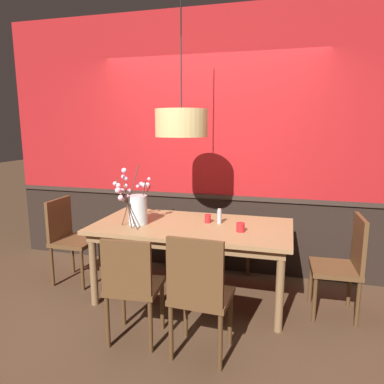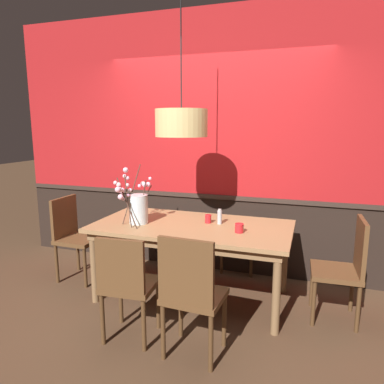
# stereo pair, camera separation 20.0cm
# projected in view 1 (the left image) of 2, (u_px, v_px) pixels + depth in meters

# --- Properties ---
(ground_plane) EXTENTS (24.00, 24.00, 0.00)m
(ground_plane) POSITION_uv_depth(u_px,v_px,m) (192.00, 296.00, 3.66)
(ground_plane) COLOR #4C3321
(back_wall) EXTENTS (5.12, 0.14, 2.99)m
(back_wall) POSITION_uv_depth(u_px,v_px,m) (211.00, 146.00, 4.15)
(back_wall) COLOR black
(back_wall) RESTS_ON ground
(dining_table) EXTENTS (1.92, 0.99, 0.76)m
(dining_table) POSITION_uv_depth(u_px,v_px,m) (192.00, 232.00, 3.53)
(dining_table) COLOR #997047
(dining_table) RESTS_ON ground
(chair_head_east_end) EXTENTS (0.43, 0.44, 0.94)m
(chair_head_east_end) POSITION_uv_depth(u_px,v_px,m) (344.00, 261.00, 3.21)
(chair_head_east_end) COLOR brown
(chair_head_east_end) RESTS_ON ground
(chair_near_side_left) EXTENTS (0.44, 0.42, 0.89)m
(chair_near_side_left) POSITION_uv_depth(u_px,v_px,m) (132.00, 283.00, 2.79)
(chair_near_side_left) COLOR brown
(chair_near_side_left) RESTS_ON ground
(chair_near_side_right) EXTENTS (0.45, 0.41, 0.96)m
(chair_near_side_right) POSITION_uv_depth(u_px,v_px,m) (199.00, 291.00, 2.59)
(chair_near_side_right) COLOR brown
(chair_near_side_right) RESTS_ON ground
(chair_far_side_left) EXTENTS (0.46, 0.42, 0.91)m
(chair_far_side_left) POSITION_uv_depth(u_px,v_px,m) (187.00, 223.00, 4.51)
(chair_far_side_left) COLOR brown
(chair_far_side_left) RESTS_ON ground
(chair_far_side_right) EXTENTS (0.41, 0.42, 0.91)m
(chair_far_side_right) POSITION_uv_depth(u_px,v_px,m) (237.00, 226.00, 4.35)
(chair_far_side_right) COLOR brown
(chair_far_side_right) RESTS_ON ground
(chair_head_west_end) EXTENTS (0.43, 0.44, 0.93)m
(chair_head_west_end) POSITION_uv_depth(u_px,v_px,m) (69.00, 235.00, 3.94)
(chair_head_west_end) COLOR brown
(chair_head_west_end) RESTS_ON ground
(vase_with_blossoms) EXTENTS (0.29, 0.47, 0.57)m
(vase_with_blossoms) POSITION_uv_depth(u_px,v_px,m) (136.00, 208.00, 3.50)
(vase_with_blossoms) COLOR silver
(vase_with_blossoms) RESTS_ON dining_table
(candle_holder_nearer_center) EXTENTS (0.08, 0.08, 0.08)m
(candle_holder_nearer_center) POSITION_uv_depth(u_px,v_px,m) (241.00, 227.00, 3.27)
(candle_holder_nearer_center) COLOR red
(candle_holder_nearer_center) RESTS_ON dining_table
(candle_holder_nearer_edge) EXTENTS (0.07, 0.07, 0.08)m
(candle_holder_nearer_edge) POSITION_uv_depth(u_px,v_px,m) (208.00, 218.00, 3.57)
(candle_holder_nearer_edge) COLOR red
(candle_holder_nearer_edge) RESTS_ON dining_table
(condiment_bottle) EXTENTS (0.04, 0.04, 0.15)m
(condiment_bottle) POSITION_uv_depth(u_px,v_px,m) (219.00, 216.00, 3.54)
(condiment_bottle) COLOR #ADADB2
(condiment_bottle) RESTS_ON dining_table
(pendant_lamp) EXTENTS (0.49, 0.49, 1.37)m
(pendant_lamp) POSITION_uv_depth(u_px,v_px,m) (181.00, 123.00, 3.32)
(pendant_lamp) COLOR tan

